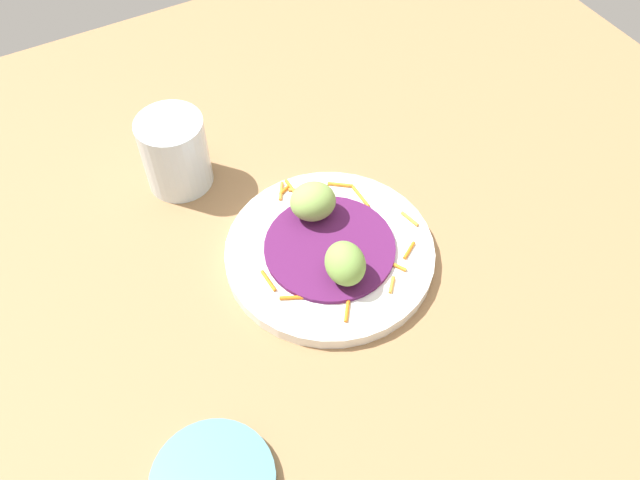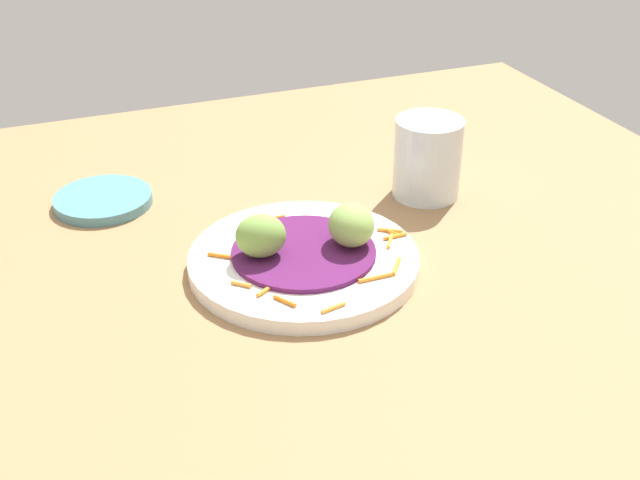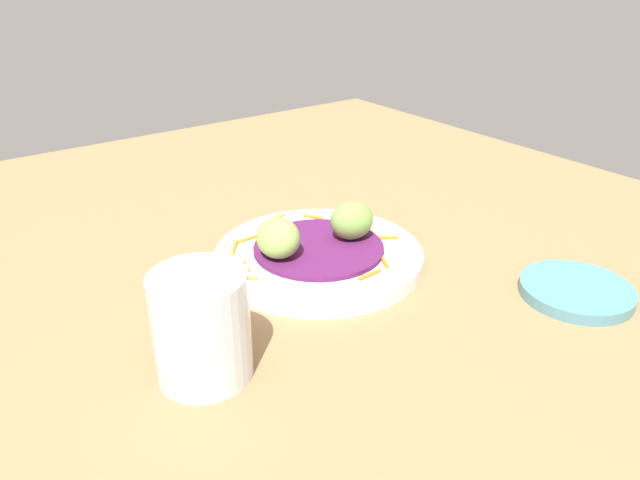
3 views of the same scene
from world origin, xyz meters
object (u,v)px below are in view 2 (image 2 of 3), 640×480
(guac_scoop_left, at_px, (351,225))
(guac_scoop_center, at_px, (261,236))
(water_glass, at_px, (428,158))
(main_plate, at_px, (307,260))
(side_plate_small, at_px, (103,200))

(guac_scoop_left, xyz_separation_m, guac_scoop_center, (-0.09, 0.01, 0.00))
(water_glass, bearing_deg, guac_scoop_center, -157.68)
(guac_scoop_left, distance_m, guac_scoop_center, 0.09)
(guac_scoop_center, height_order, water_glass, water_glass)
(main_plate, height_order, side_plate_small, main_plate)
(guac_scoop_center, xyz_separation_m, water_glass, (0.23, 0.10, 0.00))
(main_plate, height_order, water_glass, water_glass)
(guac_scoop_left, height_order, guac_scoop_center, same)
(main_plate, relative_size, guac_scoop_left, 4.48)
(guac_scoop_left, bearing_deg, water_glass, 37.06)
(main_plate, distance_m, side_plate_small, 0.27)
(main_plate, bearing_deg, guac_scoop_center, 172.72)
(water_glass, bearing_deg, guac_scoop_left, -142.94)
(main_plate, distance_m, water_glass, 0.22)
(guac_scoop_center, relative_size, water_glass, 0.53)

